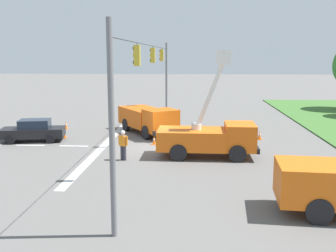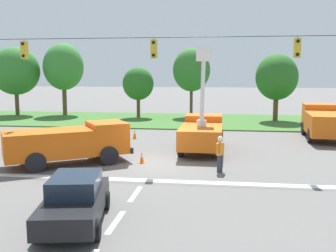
{
  "view_description": "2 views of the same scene",
  "coord_description": "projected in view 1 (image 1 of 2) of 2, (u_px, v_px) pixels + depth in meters",
  "views": [
    {
      "loc": [
        25.31,
        2.61,
        6.05
      ],
      "look_at": [
        1.02,
        1.05,
        1.63
      ],
      "focal_mm": 42.0,
      "sensor_mm": 36.0,
      "label": 1
    },
    {
      "loc": [
        3.34,
        -20.31,
        4.89
      ],
      "look_at": [
        0.1,
        3.7,
        1.5
      ],
      "focal_mm": 42.0,
      "sensor_mm": 36.0,
      "label": 2
    }
  ],
  "objects": [
    {
      "name": "traffic_cone_lane_edge_a",
      "position": [
        64.0,
        134.0,
        28.97
      ],
      "size": [
        0.36,
        0.36,
        0.62
      ],
      "color": "orange",
      "rests_on": "ground"
    },
    {
      "name": "traffic_cone_near_bucket",
      "position": [
        32.0,
        122.0,
        33.61
      ],
      "size": [
        0.36,
        0.36,
        0.75
      ],
      "color": "orange",
      "rests_on": "ground"
    },
    {
      "name": "lane_markings",
      "position": [
        81.0,
        146.0,
        26.4
      ],
      "size": [
        17.6,
        15.25,
        0.01
      ],
      "color": "silver",
      "rests_on": "ground"
    },
    {
      "name": "traffic_cone_mid_right",
      "position": [
        196.0,
        131.0,
        29.73
      ],
      "size": [
        0.36,
        0.36,
        0.68
      ],
      "color": "orange",
      "rests_on": "ground"
    },
    {
      "name": "traffic_cone_foreground_left",
      "position": [
        259.0,
        135.0,
        28.39
      ],
      "size": [
        0.36,
        0.36,
        0.67
      ],
      "color": "orange",
      "rests_on": "ground"
    },
    {
      "name": "traffic_cone_foreground_right",
      "position": [
        66.0,
        125.0,
        32.59
      ],
      "size": [
        0.36,
        0.36,
        0.62
      ],
      "color": "orange",
      "rests_on": "ground"
    },
    {
      "name": "utility_truck_support_near",
      "position": [
        148.0,
        118.0,
        30.39
      ],
      "size": [
        6.64,
        5.43,
        2.14
      ],
      "color": "#D6560F",
      "rests_on": "ground"
    },
    {
      "name": "ground_plane",
      "position": [
        153.0,
        147.0,
        26.1
      ],
      "size": [
        200.0,
        200.0,
        0.0
      ],
      "primitive_type": "plane",
      "color": "#605E5B"
    },
    {
      "name": "traffic_cone_mid_left",
      "position": [
        154.0,
        140.0,
        26.85
      ],
      "size": [
        0.36,
        0.36,
        0.6
      ],
      "color": "orange",
      "rests_on": "ground"
    },
    {
      "name": "sedan_black",
      "position": [
        33.0,
        130.0,
        27.74
      ],
      "size": [
        2.52,
        4.55,
        1.56
      ],
      "color": "black",
      "rests_on": "ground"
    },
    {
      "name": "road_worker",
      "position": [
        123.0,
        143.0,
        22.73
      ],
      "size": [
        0.4,
        0.59,
        1.77
      ],
      "color": "#383842",
      "rests_on": "ground"
    },
    {
      "name": "traffic_cone_lane_edge_b",
      "position": [
        241.0,
        125.0,
        32.39
      ],
      "size": [
        0.36,
        0.36,
        0.65
      ],
      "color": "orange",
      "rests_on": "ground"
    },
    {
      "name": "utility_truck_bucket_lift",
      "position": [
        209.0,
        136.0,
        23.45
      ],
      "size": [
        2.58,
        5.96,
        6.3
      ],
      "color": "orange",
      "rests_on": "ground"
    },
    {
      "name": "signal_gantry",
      "position": [
        153.0,
        80.0,
        25.34
      ],
      "size": [
        26.2,
        0.33,
        7.2
      ],
      "color": "slate",
      "rests_on": "ground"
    }
  ]
}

